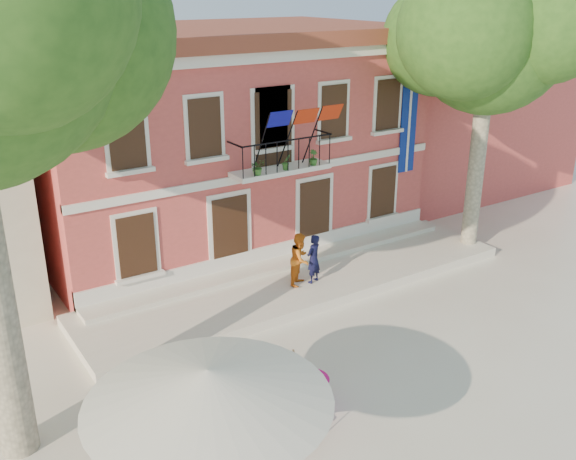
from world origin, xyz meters
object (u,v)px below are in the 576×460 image
at_px(patio_umbrella, 208,386).
at_px(pedestrian_navy, 313,259).
at_px(cafe_table_1, 309,392).
at_px(cafe_table_3, 256,432).
at_px(pedestrian_orange, 300,259).
at_px(plane_tree_east, 490,37).
at_px(cafe_table_0, 237,422).

bearing_deg(patio_umbrella, pedestrian_navy, 43.76).
xyz_separation_m(patio_umbrella, pedestrian_navy, (6.68, 6.39, -1.68)).
height_order(cafe_table_1, cafe_table_3, same).
xyz_separation_m(patio_umbrella, pedestrian_orange, (6.27, 6.51, -1.63)).
bearing_deg(cafe_table_1, cafe_table_3, -162.22).
height_order(pedestrian_navy, cafe_table_1, pedestrian_navy).
bearing_deg(plane_tree_east, cafe_table_0, -159.46).
bearing_deg(patio_umbrella, cafe_table_1, 27.47).
height_order(plane_tree_east, cafe_table_1, plane_tree_east).
distance_m(pedestrian_navy, pedestrian_orange, 0.42).
bearing_deg(plane_tree_east, cafe_table_3, -157.13).
height_order(pedestrian_orange, cafe_table_1, pedestrian_orange).
xyz_separation_m(plane_tree_east, patio_umbrella, (-13.16, -6.03, -4.53)).
height_order(pedestrian_navy, cafe_table_0, pedestrian_navy).
xyz_separation_m(pedestrian_orange, cafe_table_0, (-4.91, -4.90, -0.69)).
bearing_deg(plane_tree_east, pedestrian_navy, 176.78).
bearing_deg(pedestrian_orange, cafe_table_1, -157.98).
relative_size(cafe_table_0, cafe_table_3, 1.01).
relative_size(patio_umbrella, cafe_table_1, 2.14).
xyz_separation_m(plane_tree_east, cafe_table_3, (-11.63, -4.90, -6.84)).
height_order(pedestrian_orange, cafe_table_0, pedestrian_orange).
bearing_deg(pedestrian_orange, cafe_table_0, -170.56).
height_order(pedestrian_navy, pedestrian_orange, pedestrian_orange).
distance_m(cafe_table_0, cafe_table_3, 0.51).
bearing_deg(cafe_table_3, pedestrian_orange, 48.62).
bearing_deg(pedestrian_orange, plane_tree_east, -39.52).
bearing_deg(pedestrian_navy, cafe_table_3, 25.82).
bearing_deg(pedestrian_navy, cafe_table_1, 33.77).
distance_m(pedestrian_navy, cafe_table_1, 5.92).
xyz_separation_m(plane_tree_east, pedestrian_navy, (-6.48, 0.37, -6.21)).
height_order(plane_tree_east, cafe_table_3, plane_tree_east).
xyz_separation_m(plane_tree_east, cafe_table_1, (-9.97, -4.37, -6.85)).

